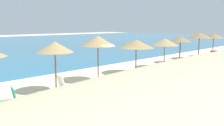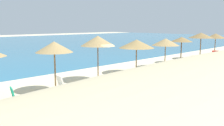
{
  "view_description": "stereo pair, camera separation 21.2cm",
  "coord_description": "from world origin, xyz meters",
  "px_view_note": "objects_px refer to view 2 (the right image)",
  "views": [
    {
      "loc": [
        -11.62,
        -10.21,
        3.7
      ],
      "look_at": [
        0.22,
        1.21,
        1.15
      ],
      "focal_mm": 39.52,
      "sensor_mm": 36.0,
      "label": 1
    },
    {
      "loc": [
        -11.47,
        -10.36,
        3.7
      ],
      "look_at": [
        0.22,
        1.21,
        1.15
      ],
      "focal_mm": 39.52,
      "sensor_mm": 36.0,
      "label": 2
    }
  ],
  "objects_px": {
    "beach_umbrella_4": "(54,47)",
    "lounge_chair_3": "(215,56)",
    "beach_umbrella_6": "(137,44)",
    "beach_umbrella_10": "(216,36)",
    "lounge_chair_0": "(54,89)",
    "beach_umbrella_7": "(166,42)",
    "beach_umbrella_9": "(201,35)",
    "beach_umbrella_8": "(182,39)",
    "lounge_chair_2": "(0,101)",
    "beach_umbrella_5": "(98,41)",
    "beach_ball": "(194,63)"
  },
  "relations": [
    {
      "from": "beach_umbrella_8",
      "to": "lounge_chair_2",
      "type": "bearing_deg",
      "value": -176.98
    },
    {
      "from": "beach_umbrella_7",
      "to": "lounge_chair_0",
      "type": "bearing_deg",
      "value": -176.04
    },
    {
      "from": "lounge_chair_2",
      "to": "lounge_chair_3",
      "type": "bearing_deg",
      "value": -76.91
    },
    {
      "from": "beach_umbrella_8",
      "to": "lounge_chair_3",
      "type": "xyz_separation_m",
      "value": [
        4.12,
        -1.64,
        -1.86
      ]
    },
    {
      "from": "beach_umbrella_4",
      "to": "beach_umbrella_10",
      "type": "distance_m",
      "value": 21.28
    },
    {
      "from": "beach_umbrella_5",
      "to": "beach_ball",
      "type": "xyz_separation_m",
      "value": [
        10.65,
        -1.46,
        -2.5
      ]
    },
    {
      "from": "beach_umbrella_4",
      "to": "lounge_chair_3",
      "type": "height_order",
      "value": "beach_umbrella_4"
    },
    {
      "from": "lounge_chair_0",
      "to": "beach_ball",
      "type": "relative_size",
      "value": 3.95
    },
    {
      "from": "beach_umbrella_10",
      "to": "lounge_chair_3",
      "type": "bearing_deg",
      "value": -156.69
    },
    {
      "from": "beach_umbrella_8",
      "to": "beach_ball",
      "type": "height_order",
      "value": "beach_umbrella_8"
    },
    {
      "from": "beach_umbrella_6",
      "to": "lounge_chair_2",
      "type": "height_order",
      "value": "beach_umbrella_6"
    },
    {
      "from": "beach_umbrella_6",
      "to": "beach_umbrella_7",
      "type": "distance_m",
      "value": 3.76
    },
    {
      "from": "beach_umbrella_4",
      "to": "beach_umbrella_6",
      "type": "bearing_deg",
      "value": 0.85
    },
    {
      "from": "beach_umbrella_6",
      "to": "beach_umbrella_8",
      "type": "relative_size",
      "value": 1.03
    },
    {
      "from": "beach_umbrella_6",
      "to": "beach_ball",
      "type": "relative_size",
      "value": 7.48
    },
    {
      "from": "lounge_chair_3",
      "to": "lounge_chair_2",
      "type": "bearing_deg",
      "value": 66.07
    },
    {
      "from": "beach_umbrella_9",
      "to": "beach_umbrella_7",
      "type": "bearing_deg",
      "value": -178.14
    },
    {
      "from": "beach_umbrella_6",
      "to": "lounge_chair_3",
      "type": "xyz_separation_m",
      "value": [
        11.22,
        -1.41,
        -1.84
      ]
    },
    {
      "from": "beach_umbrella_7",
      "to": "lounge_chair_0",
      "type": "height_order",
      "value": "beach_umbrella_7"
    },
    {
      "from": "beach_umbrella_10",
      "to": "lounge_chair_3",
      "type": "relative_size",
      "value": 1.87
    },
    {
      "from": "beach_umbrella_5",
      "to": "beach_umbrella_7",
      "type": "height_order",
      "value": "beach_umbrella_5"
    },
    {
      "from": "beach_umbrella_10",
      "to": "lounge_chair_0",
      "type": "bearing_deg",
      "value": -178.0
    },
    {
      "from": "beach_umbrella_7",
      "to": "beach_umbrella_10",
      "type": "distance_m",
      "value": 10.37
    },
    {
      "from": "beach_umbrella_8",
      "to": "beach_umbrella_9",
      "type": "relative_size",
      "value": 0.89
    },
    {
      "from": "beach_umbrella_4",
      "to": "lounge_chair_2",
      "type": "xyz_separation_m",
      "value": [
        -3.25,
        -0.59,
        -2.15
      ]
    },
    {
      "from": "lounge_chair_2",
      "to": "beach_umbrella_5",
      "type": "bearing_deg",
      "value": -67.49
    },
    {
      "from": "lounge_chair_3",
      "to": "beach_umbrella_8",
      "type": "bearing_deg",
      "value": 46.29
    },
    {
      "from": "beach_umbrella_9",
      "to": "beach_umbrella_10",
      "type": "xyz_separation_m",
      "value": [
        3.17,
        -0.27,
        -0.14
      ]
    },
    {
      "from": "beach_umbrella_4",
      "to": "lounge_chair_3",
      "type": "xyz_separation_m",
      "value": [
        18.37,
        -1.3,
        -2.06
      ]
    },
    {
      "from": "beach_ball",
      "to": "beach_umbrella_9",
      "type": "bearing_deg",
      "value": 18.94
    },
    {
      "from": "beach_umbrella_7",
      "to": "beach_umbrella_10",
      "type": "relative_size",
      "value": 0.94
    },
    {
      "from": "beach_umbrella_7",
      "to": "beach_umbrella_8",
      "type": "xyz_separation_m",
      "value": [
        3.34,
        0.35,
        0.06
      ]
    },
    {
      "from": "lounge_chair_0",
      "to": "lounge_chair_3",
      "type": "bearing_deg",
      "value": -81.97
    },
    {
      "from": "beach_umbrella_6",
      "to": "beach_umbrella_8",
      "type": "distance_m",
      "value": 7.1
    },
    {
      "from": "beach_umbrella_5",
      "to": "beach_umbrella_10",
      "type": "height_order",
      "value": "beach_umbrella_5"
    },
    {
      "from": "beach_umbrella_7",
      "to": "beach_umbrella_9",
      "type": "xyz_separation_m",
      "value": [
        7.21,
        0.23,
        0.33
      ]
    },
    {
      "from": "lounge_chair_0",
      "to": "beach_umbrella_4",
      "type": "bearing_deg",
      "value": -27.23
    },
    {
      "from": "beach_umbrella_4",
      "to": "lounge_chair_3",
      "type": "bearing_deg",
      "value": -4.05
    },
    {
      "from": "beach_umbrella_5",
      "to": "beach_umbrella_7",
      "type": "xyz_separation_m",
      "value": [
        7.48,
        -0.31,
        -0.42
      ]
    },
    {
      "from": "beach_ball",
      "to": "beach_umbrella_10",
      "type": "bearing_deg",
      "value": 8.84
    },
    {
      "from": "lounge_chair_3",
      "to": "lounge_chair_0",
      "type": "bearing_deg",
      "value": 66.48
    },
    {
      "from": "beach_umbrella_9",
      "to": "lounge_chair_3",
      "type": "relative_size",
      "value": 1.97
    },
    {
      "from": "beach_umbrella_8",
      "to": "beach_umbrella_7",
      "type": "bearing_deg",
      "value": -174.02
    },
    {
      "from": "beach_umbrella_5",
      "to": "beach_umbrella_8",
      "type": "xyz_separation_m",
      "value": [
        10.82,
        0.04,
        -0.36
      ]
    },
    {
      "from": "beach_umbrella_4",
      "to": "beach_ball",
      "type": "distance_m",
      "value": 14.32
    },
    {
      "from": "beach_umbrella_10",
      "to": "lounge_chair_0",
      "type": "relative_size",
      "value": 1.95
    },
    {
      "from": "beach_umbrella_5",
      "to": "lounge_chair_0",
      "type": "bearing_deg",
      "value": -164.66
    },
    {
      "from": "beach_umbrella_6",
      "to": "beach_umbrella_9",
      "type": "xyz_separation_m",
      "value": [
        10.97,
        0.12,
        0.29
      ]
    },
    {
      "from": "lounge_chair_3",
      "to": "beach_ball",
      "type": "height_order",
      "value": "lounge_chair_3"
    },
    {
      "from": "beach_umbrella_7",
      "to": "beach_umbrella_9",
      "type": "height_order",
      "value": "beach_umbrella_9"
    }
  ]
}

